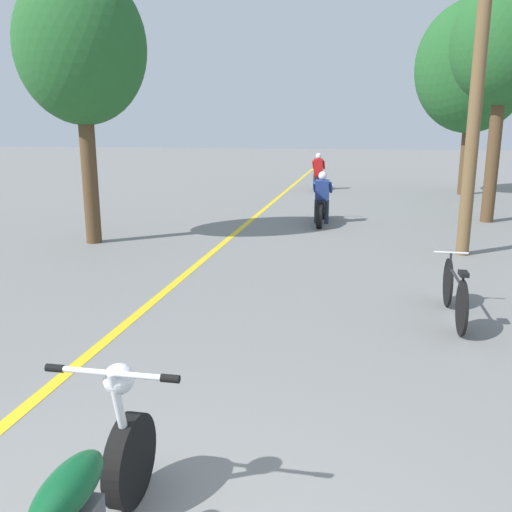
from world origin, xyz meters
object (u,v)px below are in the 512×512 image
Objects in this scene: utility_pole at (477,88)px; roadside_tree_left at (81,49)px; motorcycle_rider_lead at (322,204)px; bicycle_parked at (455,292)px; roadside_tree_right_near at (504,46)px; roadside_tree_right_far at (473,67)px; motorcycle_rider_far at (318,176)px.

utility_pole is 1.11× the size of roadside_tree_left.
motorcycle_rider_lead is 7.15m from bicycle_parked.
roadside_tree_right_near is 1.07× the size of roadside_tree_left.
roadside_tree_right_far is at bearing 80.70° from utility_pole.
roadside_tree_left reaches higher than motorcycle_rider_far.
bicycle_parked is at bearing -104.43° from roadside_tree_right_near.
roadside_tree_left is 2.72× the size of motorcycle_rider_lead.
roadside_tree_left is at bearing -144.28° from motorcycle_rider_lead.
roadside_tree_right_near reaches higher than bicycle_parked.
roadside_tree_right_near is 2.99× the size of motorcycle_rider_far.
utility_pole is 3.10× the size of motorcycle_rider_far.
roadside_tree_right_far reaches higher than motorcycle_rider_far.
motorcycle_rider_lead is (-4.20, -1.04, -3.80)m from roadside_tree_right_near.
motorcycle_rider_lead is at bearing 134.42° from utility_pole.
roadside_tree_left is at bearing -131.47° from roadside_tree_right_far.
roadside_tree_right_near is (1.27, 4.03, 1.21)m from utility_pole.
roadside_tree_right_far is at bearing 48.53° from roadside_tree_left.
motorcycle_rider_far is 1.10× the size of bicycle_parked.
motorcycle_rider_far is at bearing 95.30° from motorcycle_rider_lead.
bicycle_parked is (2.88, -14.37, -0.17)m from motorcycle_rider_far.
bicycle_parked is (-2.02, -7.84, -3.94)m from roadside_tree_right_near.
utility_pole is 3.00× the size of motorcycle_rider_lead.
motorcycle_rider_lead is at bearing 35.72° from roadside_tree_left.
utility_pole is at bearing -71.02° from motorcycle_rider_far.
utility_pole is 1.03× the size of roadside_tree_right_near.
roadside_tree_right_near is at bearing -53.11° from motorcycle_rider_far.
roadside_tree_left is at bearing -177.67° from utility_pole.
roadside_tree_left is (-9.15, -10.36, -0.52)m from roadside_tree_right_far.
roadside_tree_right_near is 6.04m from roadside_tree_right_far.
roadside_tree_right_near is 9.80m from roadside_tree_left.
utility_pole is 10.27m from roadside_tree_right_far.
bicycle_parked is at bearing -101.09° from utility_pole.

